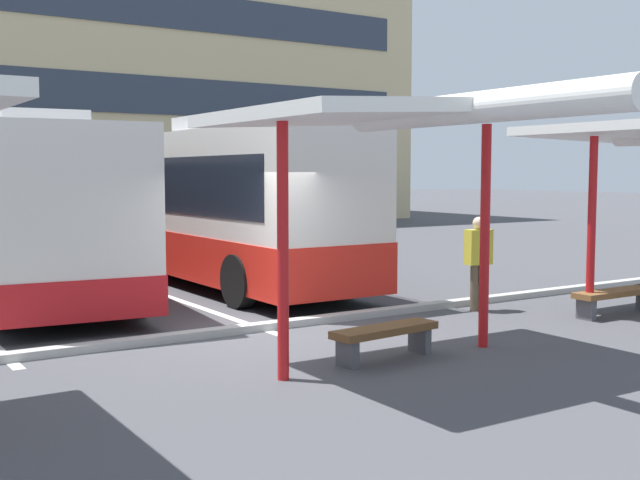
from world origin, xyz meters
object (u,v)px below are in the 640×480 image
object	(u,v)px
bench_1	(385,335)
bench_2	(617,296)
waiting_shelter_1	(408,118)
coach_bus_0	(32,211)
waiting_passenger_2	(478,256)
coach_bus_1	(195,205)

from	to	relation	value
bench_1	bench_2	xyz separation A→B (m)	(5.43, 0.40, 0.01)
waiting_shelter_1	coach_bus_0	bearing A→B (deg)	105.62
waiting_shelter_1	bench_2	distance (m)	6.18
bench_1	bench_2	distance (m)	5.44
waiting_shelter_1	waiting_passenger_2	bearing A→B (deg)	33.87
bench_1	bench_2	world-z (taller)	same
coach_bus_1	waiting_shelter_1	size ratio (longest dim) A/B	2.35
waiting_shelter_1	waiting_passenger_2	size ratio (longest dim) A/B	3.08
waiting_shelter_1	bench_1	distance (m)	2.87
coach_bus_0	bench_1	bearing A→B (deg)	-73.64
bench_1	waiting_passenger_2	distance (m)	4.27
coach_bus_0	waiting_passenger_2	bearing A→B (deg)	-46.54
coach_bus_1	waiting_passenger_2	xyz separation A→B (m)	(2.34, -7.11, -0.72)
coach_bus_0	bench_1	size ratio (longest dim) A/B	6.52
coach_bus_0	bench_1	distance (m)	9.08
waiting_shelter_1	bench_1	size ratio (longest dim) A/B	3.15
waiting_shelter_1	bench_2	xyz separation A→B (m)	(5.43, 0.83, -2.83)
bench_1	bench_2	bearing A→B (deg)	4.17
waiting_shelter_1	waiting_passenger_2	distance (m)	4.96
coach_bus_1	waiting_passenger_2	bearing A→B (deg)	-71.75
waiting_passenger_2	coach_bus_1	bearing A→B (deg)	108.25
coach_bus_0	waiting_shelter_1	distance (m)	9.51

